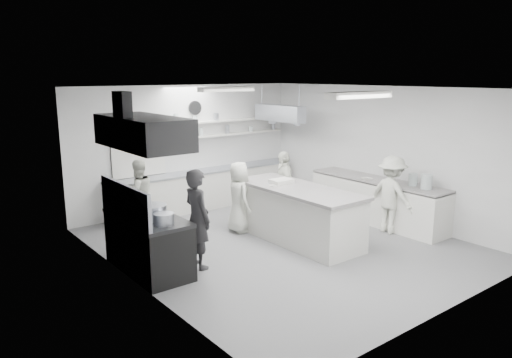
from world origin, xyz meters
TOP-DOWN VIEW (x-y plane):
  - floor at (0.00, 0.00)m, footprint 6.00×7.00m
  - ceiling at (0.00, 0.00)m, footprint 6.00×7.00m
  - wall_back at (0.00, 3.50)m, footprint 6.00×0.04m
  - wall_front at (0.00, -3.50)m, footprint 6.00×0.04m
  - wall_left at (-3.00, 0.00)m, footprint 0.04×7.00m
  - wall_right at (3.00, 0.00)m, footprint 0.04×7.00m
  - stove at (-2.60, 0.40)m, footprint 0.80×1.80m
  - exhaust_hood at (-2.60, 0.40)m, footprint 0.85×2.00m
  - back_counter at (0.30, 3.20)m, footprint 5.00×0.60m
  - shelf_lower at (0.70, 3.37)m, footprint 4.20×0.26m
  - shelf_upper at (0.70, 3.37)m, footprint 4.20×0.26m
  - pass_through_window at (-1.30, 3.48)m, footprint 1.30×0.04m
  - wall_clock at (0.20, 3.46)m, footprint 0.32×0.05m
  - right_counter at (2.65, -0.20)m, footprint 0.74×3.30m
  - pot_rack at (2.00, 2.40)m, footprint 0.30×1.60m
  - light_fixture_front at (0.00, -1.80)m, footprint 1.30×0.25m
  - light_fixture_rear at (0.00, 1.80)m, footprint 1.30×0.25m
  - prep_island at (0.43, 0.01)m, footprint 1.05×2.79m
  - stove_pot at (-2.60, 0.17)m, footprint 0.45×0.45m
  - cook_stove at (-1.86, 0.02)m, footprint 0.42×0.63m
  - cook_back at (-1.75, 2.60)m, footprint 0.75×0.60m
  - cook_island_left at (-0.17, 1.16)m, footprint 0.62×0.81m
  - cook_island_right at (1.06, 1.13)m, footprint 0.74×1.01m
  - cook_right at (2.28, -0.85)m, footprint 0.65×1.07m
  - bowl_island_a at (0.31, 0.59)m, footprint 0.32×0.32m
  - bowl_island_b at (0.14, 0.38)m, footprint 0.27×0.27m
  - bowl_right at (2.48, -0.03)m, footprint 0.27×0.27m

SIDE VIEW (x-z plane):
  - floor at x=0.00m, z-range -0.02..0.00m
  - stove at x=-2.60m, z-range 0.00..0.90m
  - back_counter at x=0.30m, z-range 0.00..0.92m
  - right_counter at x=2.65m, z-range 0.00..0.94m
  - prep_island at x=0.43m, z-range 0.00..1.03m
  - cook_island_left at x=-0.17m, z-range 0.00..1.49m
  - cook_back at x=-1.75m, z-range 0.00..1.51m
  - cook_island_right at x=1.06m, z-range 0.00..1.59m
  - cook_right at x=2.28m, z-range 0.00..1.62m
  - cook_stove at x=-1.86m, z-range 0.00..1.72m
  - bowl_right at x=2.48m, z-range 0.94..1.00m
  - stove_pot at x=-2.60m, z-range 0.91..1.20m
  - bowl_island_a at x=0.31m, z-range 1.03..1.09m
  - bowl_island_b at x=0.14m, z-range 1.03..1.09m
  - pass_through_window at x=-1.30m, z-range 0.95..1.95m
  - wall_back at x=0.00m, z-range 0.00..3.00m
  - wall_front at x=0.00m, z-range 0.00..3.00m
  - wall_left at x=-3.00m, z-range 0.00..3.00m
  - wall_right at x=3.00m, z-range 0.00..3.00m
  - shelf_lower at x=0.70m, z-range 1.73..1.77m
  - shelf_upper at x=0.70m, z-range 2.08..2.12m
  - pot_rack at x=2.00m, z-range 2.10..2.50m
  - exhaust_hood at x=-2.60m, z-range 2.10..2.60m
  - wall_clock at x=0.20m, z-range 2.29..2.61m
  - light_fixture_front at x=0.00m, z-range 2.89..2.99m
  - light_fixture_rear at x=0.00m, z-range 2.89..2.99m
  - ceiling at x=0.00m, z-range 3.00..3.02m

